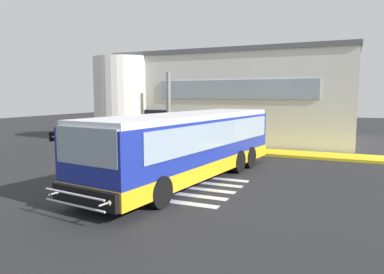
{
  "coord_description": "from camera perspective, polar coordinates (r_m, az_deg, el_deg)",
  "views": [
    {
      "loc": [
        7.7,
        -16.04,
        3.42
      ],
      "look_at": [
        1.13,
        -1.0,
        1.5
      ],
      "focal_mm": 33.4,
      "sensor_mm": 36.0,
      "label": 1
    }
  ],
  "objects": [
    {
      "name": "boarding_curb",
      "position": [
        22.47,
        3.28,
        -1.9
      ],
      "size": [
        20.37,
        2.0,
        0.15
      ],
      "primitive_type": "cube",
      "color": "yellow",
      "rests_on": "ground"
    },
    {
      "name": "passenger_near_column",
      "position": [
        23.72,
        -2.29,
        1.08
      ],
      "size": [
        0.5,
        0.52,
        1.68
      ],
      "color": "#2D2D33",
      "rests_on": "boarding_curb"
    },
    {
      "name": "entry_support_column",
      "position": [
        24.15,
        -3.76,
        4.58
      ],
      "size": [
        0.28,
        0.28,
        4.79
      ],
      "primitive_type": "cylinder",
      "color": "slate",
      "rests_on": "boarding_curb"
    },
    {
      "name": "bay_paint_stripes",
      "position": [
        13.58,
        -2.06,
        -7.9
      ],
      "size": [
        4.4,
        3.96,
        0.01
      ],
      "color": "silver",
      "rests_on": "ground"
    },
    {
      "name": "bus_main_foreground",
      "position": [
        14.41,
        -0.49,
        -1.65
      ],
      "size": [
        4.4,
        11.57,
        2.7
      ],
      "color": "navy",
      "rests_on": "ground"
    },
    {
      "name": "terminal_building",
      "position": [
        28.8,
        6.76,
        6.24
      ],
      "size": [
        18.17,
        13.8,
        6.48
      ],
      "color": "silver",
      "rests_on": "ground"
    },
    {
      "name": "passenger_at_curb_edge",
      "position": [
        22.74,
        1.89,
        0.76
      ],
      "size": [
        0.47,
        0.42,
        1.68
      ],
      "color": "#4C4233",
      "rests_on": "boarding_curb"
    },
    {
      "name": "ground_plane",
      "position": [
        18.12,
        -2.01,
        -4.24
      ],
      "size": [
        80.0,
        90.0,
        0.02
      ],
      "primitive_type": "cube",
      "color": "#232326",
      "rests_on": "ground"
    },
    {
      "name": "passenger_by_doorway",
      "position": [
        22.86,
        -1.16,
        0.79
      ],
      "size": [
        0.58,
        0.27,
        1.68
      ],
      "color": "#2D2D33",
      "rests_on": "boarding_curb"
    }
  ]
}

